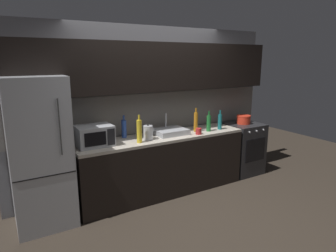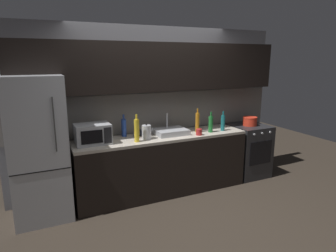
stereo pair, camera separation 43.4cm
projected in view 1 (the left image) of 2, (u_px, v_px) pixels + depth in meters
ground_plane at (197, 218)px, 3.83m from camera, size 10.00×10.00×0.00m
back_wall at (153, 90)px, 4.49m from camera, size 4.37×0.44×2.50m
counter_run at (163, 164)px, 4.49m from camera, size 2.63×0.60×0.90m
refrigerator at (40, 153)px, 3.54m from camera, size 0.68×0.69×1.83m
oven_range at (242, 148)px, 5.31m from camera, size 0.60×0.62×0.90m
microwave at (95, 136)px, 3.87m from camera, size 0.46×0.35×0.27m
sink_basin at (170, 131)px, 4.48m from camera, size 0.48×0.38×0.30m
kettle at (148, 133)px, 4.16m from camera, size 0.17×0.13×0.23m
wine_bottle_yellow at (139, 131)px, 4.00m from camera, size 0.07×0.07×0.38m
wine_bottle_blue at (124, 128)px, 4.26m from camera, size 0.07×0.07×0.33m
wine_bottle_amber at (196, 122)px, 4.61m from camera, size 0.06×0.06×0.37m
wine_bottle_green at (209, 123)px, 4.64m from camera, size 0.07×0.07×0.32m
wine_bottle_teal at (220, 122)px, 4.76m from camera, size 0.07×0.07×0.31m
mug_dark at (140, 134)px, 4.34m from camera, size 0.08×0.08×0.09m
mug_red at (199, 131)px, 4.47m from camera, size 0.09×0.09×0.09m
cooking_pot at (244, 120)px, 5.19m from camera, size 0.24×0.24×0.15m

